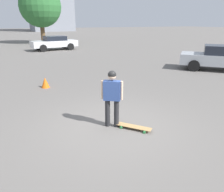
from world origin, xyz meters
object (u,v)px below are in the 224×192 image
skateboard (134,127)px  car_parked_far (54,43)px  traffic_cone (45,82)px  person (112,94)px  car_parked_near (220,58)px

skateboard → car_parked_far: car_parked_far is taller
skateboard → traffic_cone: 5.48m
traffic_cone → person: bearing=12.1°
skateboard → car_parked_far: 19.34m
car_parked_near → car_parked_far: size_ratio=0.93×
person → traffic_cone: size_ratio=3.45×
car_parked_near → car_parked_far: (-14.75, -6.93, -0.01)m
skateboard → car_parked_far: size_ratio=0.19×
car_parked_near → person: bearing=70.2°
person → skateboard: size_ratio=1.79×
person → skateboard: person is taller
car_parked_near → traffic_cone: bearing=42.3°
person → traffic_cone: 4.99m
car_parked_far → person: bearing=76.6°
skateboard → car_parked_near: car_parked_near is taller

